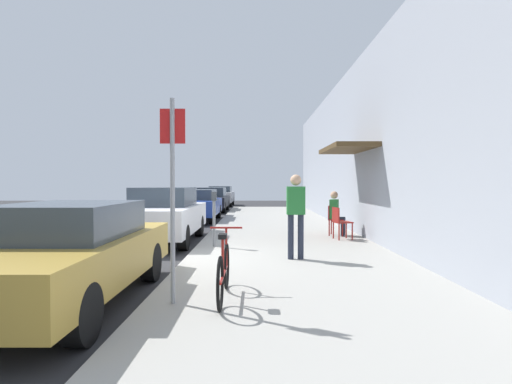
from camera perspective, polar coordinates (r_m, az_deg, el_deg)
name	(u,v)px	position (r m, az deg, el deg)	size (l,w,h in m)	color
ground_plane	(185,263)	(8.66, -9.87, -9.74)	(60.00, 60.00, 0.00)	#2D2D30
sidewalk_slab	(287,245)	(10.53, 4.31, -7.43)	(4.50, 32.00, 0.12)	#9E9B93
building_facade	(381,142)	(10.91, 17.05, 6.64)	(1.40, 32.00, 5.37)	#999EA8
parked_car_0	(66,252)	(6.15, -24.87, -7.59)	(1.80, 4.40, 1.37)	#A58433
parked_car_1	(164,214)	(11.65, -12.74, -3.05)	(1.80, 4.40, 1.53)	silver
parked_car_2	(197,205)	(17.93, -8.25, -1.74)	(1.80, 4.40, 1.37)	navy
parked_car_3	(212,199)	(23.84, -6.20, -0.99)	(1.80, 4.40, 1.39)	black
parked_car_4	(220,196)	(29.53, -5.01, -0.51)	(1.80, 4.40, 1.42)	#B7B7BC
parking_meter	(214,215)	(9.90, -5.90, -3.17)	(0.12, 0.10, 1.32)	slate
street_sign	(172,184)	(5.29, -11.57, 1.13)	(0.32, 0.06, 2.60)	gray
bicycle_0	(223,272)	(5.51, -4.56, -11.00)	(0.46, 1.71, 0.90)	black
cafe_chair_0	(340,221)	(11.37, 11.56, -3.95)	(0.52, 0.52, 0.87)	maroon
cafe_chair_1	(334,218)	(12.21, 10.76, -3.58)	(0.56, 0.56, 0.87)	maroon
seated_patron_1	(336,212)	(12.19, 11.04, -2.69)	(0.51, 0.47, 1.29)	#232838
pedestrian_standing	(295,209)	(8.25, 5.51, -2.43)	(0.36, 0.22, 1.70)	#232838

